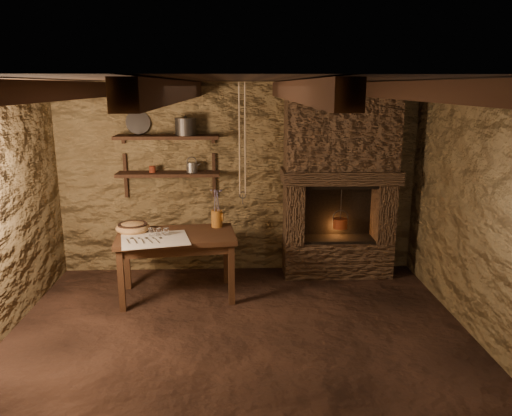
{
  "coord_description": "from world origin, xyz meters",
  "views": [
    {
      "loc": [
        -0.0,
        -4.22,
        2.35
      ],
      "look_at": [
        0.19,
        0.9,
        1.09
      ],
      "focal_mm": 35.0,
      "sensor_mm": 36.0,
      "label": 1
    }
  ],
  "objects_px": {
    "wooden_bowl": "(133,228)",
    "red_pot": "(340,223)",
    "stoneware_jug": "(217,211)",
    "iron_stockpot": "(186,127)",
    "work_table": "(177,263)"
  },
  "relations": [
    {
      "from": "work_table",
      "to": "wooden_bowl",
      "type": "height_order",
      "value": "wooden_bowl"
    },
    {
      "from": "wooden_bowl",
      "to": "iron_stockpot",
      "type": "xyz_separation_m",
      "value": [
        0.57,
        0.6,
        1.07
      ]
    },
    {
      "from": "stoneware_jug",
      "to": "iron_stockpot",
      "type": "height_order",
      "value": "iron_stockpot"
    },
    {
      "from": "wooden_bowl",
      "to": "iron_stockpot",
      "type": "bearing_deg",
      "value": 46.38
    },
    {
      "from": "work_table",
      "to": "red_pot",
      "type": "distance_m",
      "value": 2.07
    },
    {
      "from": "work_table",
      "to": "wooden_bowl",
      "type": "relative_size",
      "value": 3.6
    },
    {
      "from": "wooden_bowl",
      "to": "red_pot",
      "type": "relative_size",
      "value": 0.71
    },
    {
      "from": "work_table",
      "to": "stoneware_jug",
      "type": "bearing_deg",
      "value": 25.14
    },
    {
      "from": "red_pot",
      "to": "iron_stockpot",
      "type": "bearing_deg",
      "value": 176.37
    },
    {
      "from": "stoneware_jug",
      "to": "red_pot",
      "type": "bearing_deg",
      "value": 32.85
    },
    {
      "from": "work_table",
      "to": "wooden_bowl",
      "type": "distance_m",
      "value": 0.64
    },
    {
      "from": "iron_stockpot",
      "to": "red_pot",
      "type": "xyz_separation_m",
      "value": [
        1.89,
        -0.12,
        -1.17
      ]
    },
    {
      "from": "work_table",
      "to": "iron_stockpot",
      "type": "distance_m",
      "value": 1.63
    },
    {
      "from": "wooden_bowl",
      "to": "red_pot",
      "type": "height_order",
      "value": "red_pot"
    },
    {
      "from": "work_table",
      "to": "iron_stockpot",
      "type": "bearing_deg",
      "value": 77.49
    }
  ]
}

